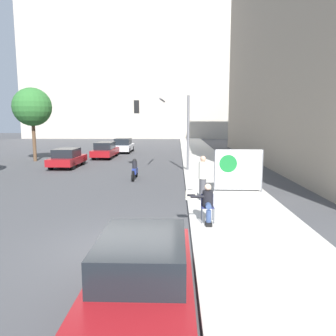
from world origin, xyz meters
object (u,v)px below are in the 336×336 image
car_on_road_midblock (105,150)px  car_on_road_nearest (67,158)px  car_on_road_distant (123,145)px  motorcycle_on_road (135,170)px  street_tree_midblock (32,107)px  parked_car_curbside (143,271)px  jogger_on_sidewalk (203,177)px  seated_protester (207,202)px  traffic_light_pole (167,119)px  protest_banner (238,170)px

car_on_road_midblock → car_on_road_nearest: bearing=-103.3°
car_on_road_distant → motorcycle_on_road: 16.18m
car_on_road_midblock → street_tree_midblock: street_tree_midblock is taller
parked_car_curbside → street_tree_midblock: (-11.32, 21.29, 3.76)m
jogger_on_sidewalk → street_tree_midblock: bearing=-51.7°
seated_protester → car_on_road_distant: 25.24m
traffic_light_pole → seated_protester: bearing=-81.6°
seated_protester → street_tree_midblock: bearing=150.8°
jogger_on_sidewalk → car_on_road_nearest: jogger_on_sidewalk is taller
jogger_on_sidewalk → protest_banner: bearing=-142.0°
parked_car_curbside → traffic_light_pole: bearing=90.4°
car_on_road_nearest → motorcycle_on_road: size_ratio=1.95×
car_on_road_midblock → car_on_road_distant: (0.79, 5.11, 0.03)m
car_on_road_nearest → car_on_road_distant: bearing=78.7°
car_on_road_distant → motorcycle_on_road: car_on_road_distant is taller
seated_protester → street_tree_midblock: (-12.89, 16.68, 3.64)m
protest_banner → car_on_road_distant: size_ratio=0.50×
protest_banner → street_tree_midblock: (-14.69, 12.05, 3.29)m
protest_banner → street_tree_midblock: 19.28m
jogger_on_sidewalk → street_tree_midblock: 19.14m
parked_car_curbside → motorcycle_on_road: (-1.87, 13.09, -0.16)m
protest_banner → motorcycle_on_road: (-5.23, 3.85, -0.64)m
jogger_on_sidewalk → motorcycle_on_road: jogger_on_sidewalk is taller
parked_car_curbside → motorcycle_on_road: 13.23m
jogger_on_sidewalk → protest_banner: size_ratio=0.82×
parked_car_curbside → jogger_on_sidewalk: bearing=77.8°
seated_protester → parked_car_curbside: (-1.56, -4.61, -0.12)m
motorcycle_on_road → parked_car_curbside: bearing=-81.9°
seated_protester → street_tree_midblock: size_ratio=0.20×
jogger_on_sidewalk → car_on_road_midblock: jogger_on_sidewalk is taller
street_tree_midblock → car_on_road_midblock: bearing=25.2°
seated_protester → car_on_road_midblock: bearing=134.5°
car_on_road_midblock → motorcycle_on_road: (4.09, -10.73, -0.20)m
traffic_light_pole → motorcycle_on_road: bearing=-121.3°
protest_banner → motorcycle_on_road: size_ratio=1.05×
car_on_road_distant → seated_protester: bearing=-74.5°
protest_banner → street_tree_midblock: bearing=140.6°
seated_protester → traffic_light_pole: (-1.67, 11.38, 2.66)m
car_on_road_nearest → jogger_on_sidewalk: bearing=-48.3°
jogger_on_sidewalk → traffic_light_pole: (-1.75, 8.36, 2.40)m
car_on_road_nearest → motorcycle_on_road: bearing=-40.2°
car_on_road_nearest → car_on_road_distant: 11.39m
jogger_on_sidewalk → car_on_road_midblock: 17.89m
protest_banner → parked_car_curbside: (-3.36, -9.24, -0.47)m
jogger_on_sidewalk → car_on_road_distant: 22.37m
traffic_light_pole → parked_car_curbside: size_ratio=1.18×
motorcycle_on_road → street_tree_midblock: (-9.46, 8.20, 3.93)m
protest_banner → motorcycle_on_road: protest_banner is taller
car_on_road_distant → car_on_road_nearest: bearing=-101.3°
protest_banner → parked_car_curbside: size_ratio=0.54×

